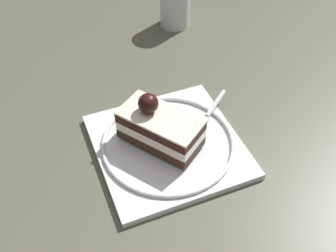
{
  "coord_description": "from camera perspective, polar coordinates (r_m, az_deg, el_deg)",
  "views": [
    {
      "loc": [
        -0.28,
        0.21,
        0.44
      ],
      "look_at": [
        0.03,
        -0.02,
        0.05
      ],
      "focal_mm": 43.99,
      "sensor_mm": 36.0,
      "label": 1
    }
  ],
  "objects": [
    {
      "name": "ground_plane",
      "position": [
        0.57,
        -0.27,
        -5.68
      ],
      "size": [
        2.4,
        2.4,
        0.0
      ],
      "primitive_type": "plane",
      "color": "#535445"
    },
    {
      "name": "cake_slice",
      "position": [
        0.56,
        -1.15,
        -0.09
      ],
      "size": [
        0.13,
        0.09,
        0.07
      ],
      "color": "#331E14",
      "rests_on": "dessert_plate"
    },
    {
      "name": "drink_glass_far",
      "position": [
        0.82,
        0.97,
        16.5
      ],
      "size": [
        0.06,
        0.06,
        0.09
      ],
      "color": "silver",
      "rests_on": "ground_plane"
    },
    {
      "name": "dessert_plate",
      "position": [
        0.58,
        0.0,
        -2.62
      ],
      "size": [
        0.24,
        0.24,
        0.02
      ],
      "color": "white",
      "rests_on": "ground_plane"
    },
    {
      "name": "fork",
      "position": [
        0.61,
        5.75,
        1.78
      ],
      "size": [
        0.05,
        0.1,
        0.0
      ],
      "color": "silver",
      "rests_on": "dessert_plate"
    }
  ]
}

